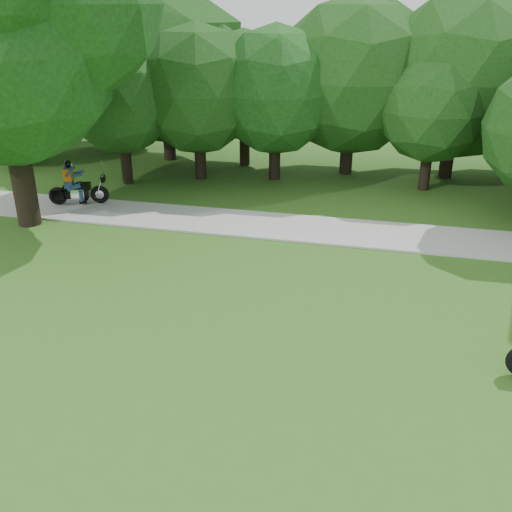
# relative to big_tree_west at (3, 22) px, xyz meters

# --- Properties ---
(ground) EXTENTS (100.00, 100.00, 0.00)m
(ground) POSITION_rel_big_tree_west_xyz_m (10.54, -6.85, -5.76)
(ground) COLOR #36611B
(ground) RESTS_ON ground
(walkway) EXTENTS (60.00, 2.20, 0.06)m
(walkway) POSITION_rel_big_tree_west_xyz_m (10.54, 1.15, -5.73)
(walkway) COLOR #9C9C97
(walkway) RESTS_ON ground
(tree_line) EXTENTS (39.83, 12.42, 7.44)m
(tree_line) POSITION_rel_big_tree_west_xyz_m (11.48, 7.80, -2.10)
(tree_line) COLOR black
(tree_line) RESTS_ON ground
(big_tree_west) EXTENTS (8.64, 6.56, 9.96)m
(big_tree_west) POSITION_rel_big_tree_west_xyz_m (0.00, 0.00, 0.00)
(big_tree_west) COLOR black
(big_tree_west) RESTS_ON ground
(touring_motorcycle) EXTENTS (1.91, 1.07, 1.50)m
(touring_motorcycle) POSITION_rel_big_tree_west_xyz_m (0.54, 1.53, -5.15)
(touring_motorcycle) COLOR black
(touring_motorcycle) RESTS_ON walkway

